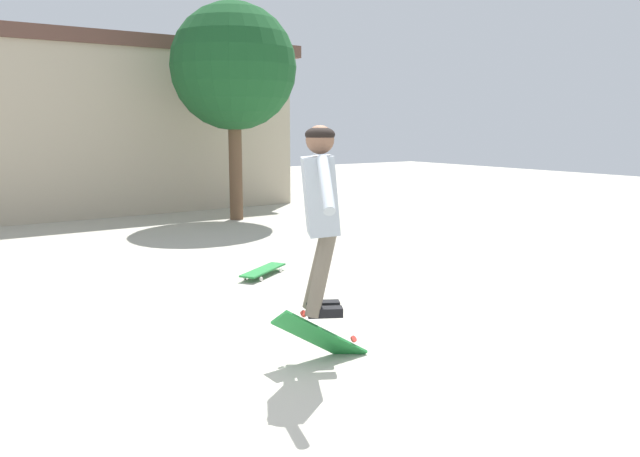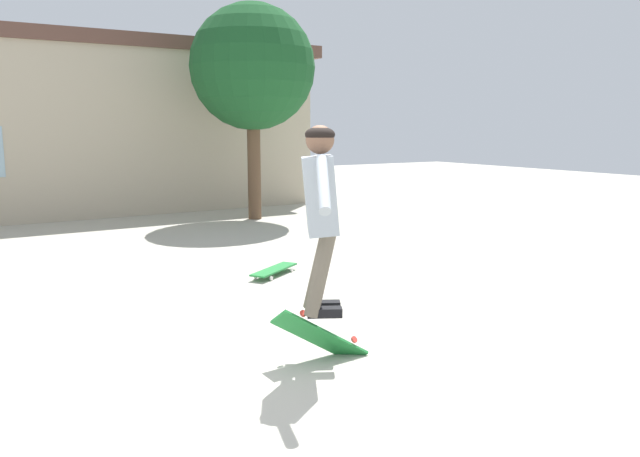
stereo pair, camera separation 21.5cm
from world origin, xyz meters
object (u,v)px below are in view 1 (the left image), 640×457
skater (320,204)px  skateboard_flipping (320,337)px  skateboard_resting (263,270)px  tree_right (233,68)px

skater → skateboard_flipping: (0.01, 0.01, -1.04)m
skateboard_flipping → skateboard_resting: 2.81m
tree_right → skateboard_resting: size_ratio=5.15×
skater → skateboard_flipping: size_ratio=1.90×
skater → skateboard_resting: 3.05m
tree_right → skateboard_flipping: (-2.82, -6.97, -2.68)m
tree_right → skater: size_ratio=2.86×
tree_right → skateboard_flipping: tree_right is taller
skateboard_resting → skateboard_flipping: bearing=37.6°
skater → skateboard_flipping: skater is taller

